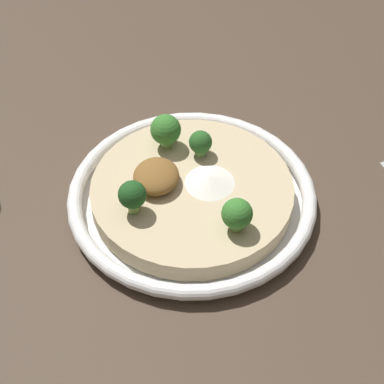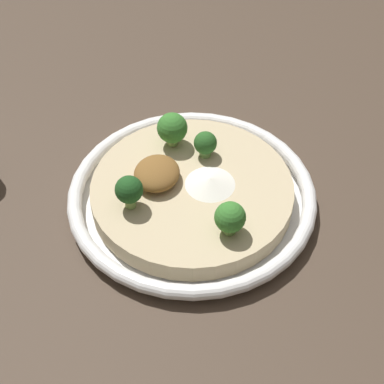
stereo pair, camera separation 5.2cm
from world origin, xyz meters
The scene contains 8 objects.
ground_plane centered at (0.00, 0.00, 0.00)m, with size 6.00×6.00×0.00m, color #47382B.
risotto_bowl centered at (0.00, 0.00, 0.01)m, with size 0.29×0.29×0.03m.
cheese_sprinkle centered at (-0.01, 0.02, 0.04)m, with size 0.06×0.06×0.01m.
crispy_onion_garnish centered at (0.00, -0.04, 0.04)m, with size 0.06×0.05×0.02m.
broccoli_back_left centered at (-0.05, 0.01, 0.05)m, with size 0.03×0.03×0.03m.
broccoli_back_right centered at (0.06, 0.05, 0.05)m, with size 0.03×0.03×0.04m.
broccoli_front centered at (0.04, -0.06, 0.05)m, with size 0.03×0.03×0.04m.
broccoli_left centered at (-0.06, -0.04, 0.06)m, with size 0.04×0.04×0.04m.
Camera 2 is at (0.46, 0.09, 0.51)m, focal length 55.00 mm.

